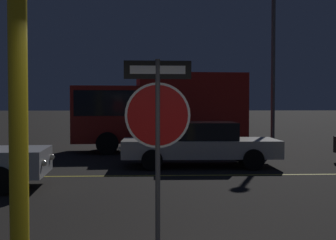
{
  "coord_description": "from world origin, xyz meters",
  "views": [
    {
      "loc": [
        -0.48,
        -3.67,
        1.88
      ],
      "look_at": [
        -0.02,
        5.24,
        1.57
      ],
      "focal_mm": 50.0,
      "sensor_mm": 36.0,
      "label": 1
    }
  ],
  "objects_px": {
    "yellow_pole_left": "(19,156)",
    "passing_car_3": "(201,144)",
    "delivery_truck": "(157,109)",
    "street_lamp": "(273,47)",
    "stop_sign": "(158,118)"
  },
  "relations": [
    {
      "from": "passing_car_3",
      "to": "delivery_truck",
      "type": "xyz_separation_m",
      "value": [
        -1.18,
        4.57,
        0.99
      ]
    },
    {
      "from": "passing_car_3",
      "to": "stop_sign",
      "type": "bearing_deg",
      "value": 170.75
    },
    {
      "from": "passing_car_3",
      "to": "delivery_truck",
      "type": "bearing_deg",
      "value": 15.8
    },
    {
      "from": "stop_sign",
      "to": "yellow_pole_left",
      "type": "relative_size",
      "value": 0.81
    },
    {
      "from": "yellow_pole_left",
      "to": "passing_car_3",
      "type": "height_order",
      "value": "yellow_pole_left"
    },
    {
      "from": "stop_sign",
      "to": "street_lamp",
      "type": "height_order",
      "value": "street_lamp"
    },
    {
      "from": "delivery_truck",
      "to": "street_lamp",
      "type": "xyz_separation_m",
      "value": [
        4.61,
        -0.13,
        2.49
      ]
    },
    {
      "from": "stop_sign",
      "to": "passing_car_3",
      "type": "relative_size",
      "value": 0.51
    },
    {
      "from": "delivery_truck",
      "to": "street_lamp",
      "type": "relative_size",
      "value": 1.05
    },
    {
      "from": "stop_sign",
      "to": "delivery_truck",
      "type": "distance_m",
      "value": 12.9
    },
    {
      "from": "yellow_pole_left",
      "to": "passing_car_3",
      "type": "relative_size",
      "value": 0.62
    },
    {
      "from": "stop_sign",
      "to": "yellow_pole_left",
      "type": "bearing_deg",
      "value": -118.16
    },
    {
      "from": "street_lamp",
      "to": "passing_car_3",
      "type": "bearing_deg",
      "value": -127.67
    },
    {
      "from": "yellow_pole_left",
      "to": "passing_car_3",
      "type": "xyz_separation_m",
      "value": [
        2.65,
        10.43,
        -0.81
      ]
    },
    {
      "from": "street_lamp",
      "to": "yellow_pole_left",
      "type": "bearing_deg",
      "value": -112.22
    }
  ]
}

